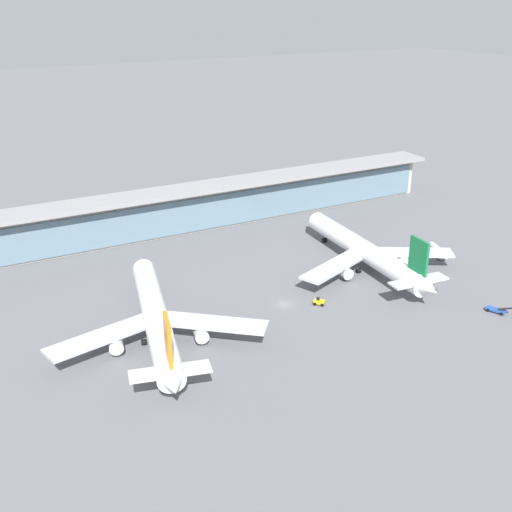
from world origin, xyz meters
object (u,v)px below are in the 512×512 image
airliner_centre_stand (366,251)px  service_truck_mid_apron_white (437,250)px  service_truck_under_wing_yellow (319,302)px  airliner_left_stand (156,318)px  service_truck_near_nose_blue (497,310)px

airliner_centre_stand → service_truck_mid_apron_white: (25.99, -2.17, -3.80)m
service_truck_under_wing_yellow → airliner_centre_stand: bearing=27.4°
airliner_centre_stand → service_truck_under_wing_yellow: bearing=-152.6°
service_truck_under_wing_yellow → service_truck_mid_apron_white: 51.78m
airliner_left_stand → service_truck_mid_apron_white: (93.63, 7.08, -3.80)m
airliner_centre_stand → service_truck_near_nose_blue: (12.11, -38.01, -4.70)m
service_truck_near_nose_blue → service_truck_mid_apron_white: size_ratio=0.76×
airliner_left_stand → service_truck_near_nose_blue: airliner_left_stand is taller
service_truck_near_nose_blue → service_truck_under_wing_yellow: size_ratio=2.09×
airliner_centre_stand → service_truck_near_nose_blue: 40.17m
airliner_centre_stand → service_truck_mid_apron_white: bearing=-4.8°
service_truck_under_wing_yellow → service_truck_near_nose_blue: bearing=-34.4°
service_truck_under_wing_yellow → service_truck_mid_apron_white: size_ratio=0.37×
airliner_left_stand → service_truck_mid_apron_white: airliner_left_stand is taller
service_truck_near_nose_blue → service_truck_under_wing_yellow: service_truck_near_nose_blue is taller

